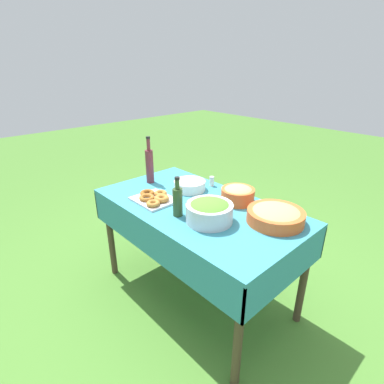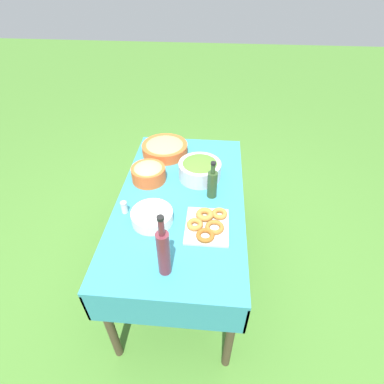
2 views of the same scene
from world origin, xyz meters
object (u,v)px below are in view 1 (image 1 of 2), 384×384
(salad_bowl, at_px, (209,211))
(plate_stack, at_px, (190,185))
(pasta_bowl, at_px, (238,194))
(olive_oil_bottle, at_px, (178,201))
(donut_platter, at_px, (154,198))
(wine_bottle, at_px, (150,165))
(bread_bowl, at_px, (276,215))

(salad_bowl, relative_size, plate_stack, 1.20)
(salad_bowl, bearing_deg, pasta_bowl, 99.80)
(olive_oil_bottle, bearing_deg, donut_platter, 176.90)
(wine_bottle, relative_size, bread_bowl, 1.09)
(plate_stack, bearing_deg, salad_bowl, -28.78)
(pasta_bowl, height_order, wine_bottle, wine_bottle)
(pasta_bowl, distance_m, bread_bowl, 0.34)
(pasta_bowl, bearing_deg, bread_bowl, -9.48)
(donut_platter, bearing_deg, salad_bowl, 9.16)
(donut_platter, distance_m, olive_oil_bottle, 0.29)
(salad_bowl, height_order, donut_platter, salad_bowl)
(olive_oil_bottle, relative_size, wine_bottle, 0.69)
(donut_platter, xyz_separation_m, wine_bottle, (-0.31, 0.19, 0.13))
(wine_bottle, bearing_deg, pasta_bowl, 17.21)
(wine_bottle, distance_m, bread_bowl, 1.08)
(salad_bowl, height_order, bread_bowl, salad_bowl)
(salad_bowl, relative_size, wine_bottle, 0.77)
(bread_bowl, bearing_deg, pasta_bowl, 170.52)
(salad_bowl, bearing_deg, wine_bottle, 171.39)
(olive_oil_bottle, xyz_separation_m, wine_bottle, (-0.59, 0.21, 0.05))
(plate_stack, bearing_deg, pasta_bowl, 13.98)
(salad_bowl, relative_size, donut_platter, 1.00)
(olive_oil_bottle, xyz_separation_m, bread_bowl, (0.47, 0.37, -0.05))
(donut_platter, xyz_separation_m, olive_oil_bottle, (0.27, -0.01, 0.08))
(pasta_bowl, distance_m, olive_oil_bottle, 0.45)
(donut_platter, distance_m, plate_stack, 0.32)
(salad_bowl, xyz_separation_m, wine_bottle, (-0.78, 0.12, 0.08))
(pasta_bowl, relative_size, donut_platter, 0.80)
(salad_bowl, bearing_deg, donut_platter, -170.84)
(plate_stack, distance_m, wine_bottle, 0.37)
(pasta_bowl, bearing_deg, donut_platter, -134.26)
(olive_oil_bottle, distance_m, bread_bowl, 0.60)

